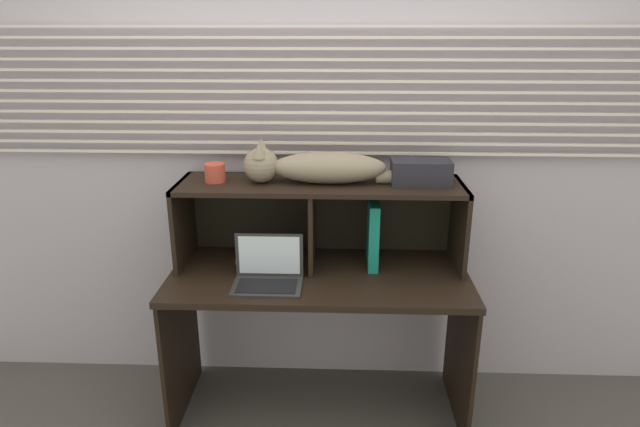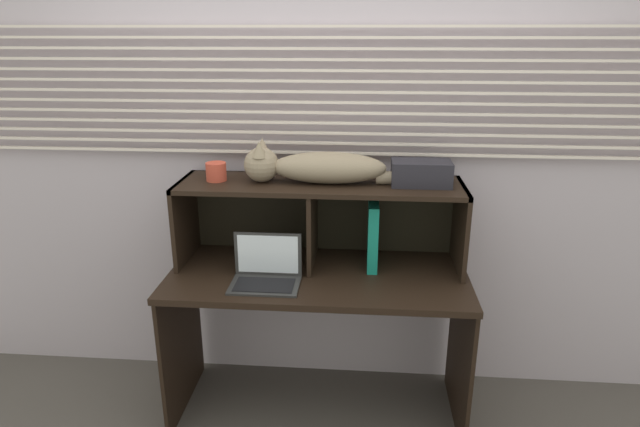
{
  "view_description": "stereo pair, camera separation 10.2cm",
  "coord_description": "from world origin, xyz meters",
  "px_view_note": "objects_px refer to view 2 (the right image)",
  "views": [
    {
      "loc": [
        0.09,
        -2.06,
        1.81
      ],
      "look_at": [
        0.0,
        0.32,
        1.0
      ],
      "focal_mm": 30.32,
      "sensor_mm": 36.0,
      "label": 1
    },
    {
      "loc": [
        0.19,
        -2.06,
        1.81
      ],
      "look_at": [
        0.0,
        0.32,
        1.0
      ],
      "focal_mm": 30.32,
      "sensor_mm": 36.0,
      "label": 2
    }
  ],
  "objects_px": {
    "laptop": "(266,273)",
    "book_stack": "(260,254)",
    "cat": "(316,167)",
    "storage_box": "(421,173)",
    "small_basket": "(216,172)",
    "binder_upright": "(373,233)"
  },
  "relations": [
    {
      "from": "laptop",
      "to": "small_basket",
      "type": "distance_m",
      "value": 0.53
    },
    {
      "from": "storage_box",
      "to": "binder_upright",
      "type": "bearing_deg",
      "value": 180.0
    },
    {
      "from": "small_basket",
      "to": "storage_box",
      "type": "relative_size",
      "value": 0.35
    },
    {
      "from": "laptop",
      "to": "storage_box",
      "type": "bearing_deg",
      "value": 19.31
    },
    {
      "from": "cat",
      "to": "laptop",
      "type": "xyz_separation_m",
      "value": [
        -0.2,
        -0.24,
        -0.42
      ]
    },
    {
      "from": "binder_upright",
      "to": "small_basket",
      "type": "xyz_separation_m",
      "value": [
        -0.73,
        0.0,
        0.28
      ]
    },
    {
      "from": "book_stack",
      "to": "binder_upright",
      "type": "bearing_deg",
      "value": -0.06
    },
    {
      "from": "laptop",
      "to": "book_stack",
      "type": "height_order",
      "value": "laptop"
    },
    {
      "from": "cat",
      "to": "small_basket",
      "type": "xyz_separation_m",
      "value": [
        -0.47,
        -0.0,
        -0.03
      ]
    },
    {
      "from": "binder_upright",
      "to": "small_basket",
      "type": "distance_m",
      "value": 0.78
    },
    {
      "from": "binder_upright",
      "to": "laptop",
      "type": "bearing_deg",
      "value": -153.2
    },
    {
      "from": "cat",
      "to": "small_basket",
      "type": "bearing_deg",
      "value": -180.0
    },
    {
      "from": "laptop",
      "to": "book_stack",
      "type": "bearing_deg",
      "value": 107.13
    },
    {
      "from": "cat",
      "to": "book_stack",
      "type": "xyz_separation_m",
      "value": [
        -0.28,
        0.0,
        -0.44
      ]
    },
    {
      "from": "binder_upright",
      "to": "storage_box",
      "type": "relative_size",
      "value": 1.19
    },
    {
      "from": "book_stack",
      "to": "small_basket",
      "type": "height_order",
      "value": "small_basket"
    },
    {
      "from": "laptop",
      "to": "small_basket",
      "type": "xyz_separation_m",
      "value": [
        -0.26,
        0.24,
        0.39
      ]
    },
    {
      "from": "laptop",
      "to": "small_basket",
      "type": "bearing_deg",
      "value": 137.99
    },
    {
      "from": "cat",
      "to": "storage_box",
      "type": "bearing_deg",
      "value": -0.0
    },
    {
      "from": "laptop",
      "to": "storage_box",
      "type": "distance_m",
      "value": 0.82
    },
    {
      "from": "cat",
      "to": "binder_upright",
      "type": "bearing_deg",
      "value": -0.0
    },
    {
      "from": "storage_box",
      "to": "book_stack",
      "type": "bearing_deg",
      "value": 179.96
    }
  ]
}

